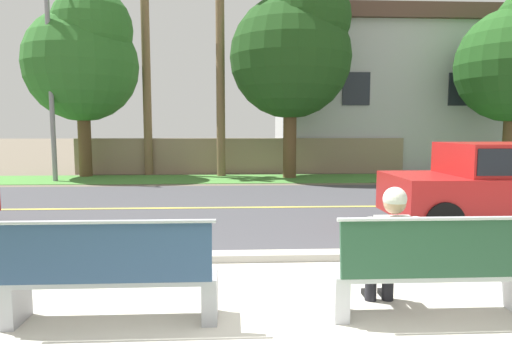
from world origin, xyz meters
The scene contains 15 objects.
ground_plane centered at (0.00, 8.00, 0.00)m, with size 140.00×140.00×0.00m, color #665B4C.
sidewalk_pavement centered at (0.00, 0.40, 0.01)m, with size 44.00×3.60×0.01m, color beige.
curb_edge centered at (0.00, 2.35, 0.06)m, with size 44.00×0.30×0.11m, color #ADA89E.
street_asphalt centered at (0.00, 6.50, 0.00)m, with size 52.00×8.00×0.01m, color #424247.
road_centre_line centered at (0.00, 6.50, 0.01)m, with size 48.00×0.14×0.01m, color #E0CC4C.
far_verge_grass centered at (0.00, 12.41, 0.01)m, with size 48.00×2.80×0.02m, color #478438.
bench_left centered at (-1.50, 0.37, 0.46)m, with size 1.93×0.48×1.01m.
bench_right centered at (1.50, 0.37, 0.46)m, with size 1.93×0.48×1.01m.
seated_person_white centered at (1.13, 0.54, 0.68)m, with size 0.52×0.68×1.25m.
car_red_near centered at (4.55, 4.10, 0.85)m, with size 4.30×1.86×1.54m.
streetlamp centered at (-6.43, 12.20, 4.36)m, with size 0.24×2.10×7.70m.
shade_tree_far_left centered at (-5.76, 13.49, 4.38)m, with size 4.09×4.09×6.75m.
shade_tree_left centered at (1.80, 12.65, 4.60)m, with size 4.29×4.29×7.08m.
garden_wall centered at (-0.05, 14.49, 0.70)m, with size 13.00×0.36×1.40m, color gray.
house_across_street centered at (6.67, 17.69, 3.39)m, with size 10.34×6.91×6.70m.
Camera 1 is at (-0.38, -3.71, 1.80)m, focal length 32.02 mm.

